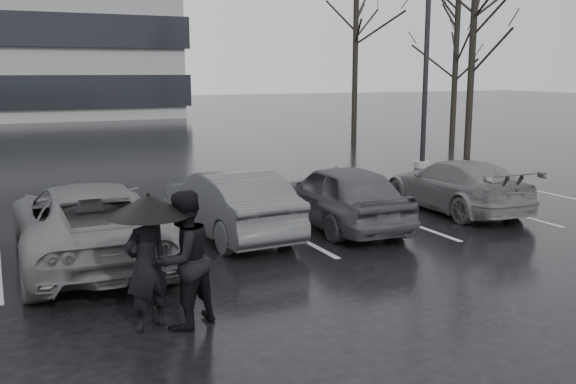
{
  "coord_description": "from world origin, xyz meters",
  "views": [
    {
      "loc": [
        -4.92,
        -9.73,
        3.33
      ],
      "look_at": [
        0.06,
        1.0,
        1.1
      ],
      "focal_mm": 40.0,
      "sensor_mm": 36.0,
      "label": 1
    }
  ],
  "objects_px": {
    "car_west_b": "(88,222)",
    "pedestrian_right": "(184,260)",
    "tree_ne": "(455,68)",
    "car_main": "(340,195)",
    "tree_north": "(355,52)",
    "lamp_post": "(427,33)",
    "tree_east": "(472,54)",
    "car_east": "(455,185)",
    "pedestrian_left": "(146,265)",
    "car_west_a": "(229,203)"
  },
  "relations": [
    {
      "from": "car_main",
      "to": "car_west_a",
      "type": "height_order",
      "value": "car_main"
    },
    {
      "from": "car_west_a",
      "to": "tree_ne",
      "type": "xyz_separation_m",
      "value": [
        15.1,
        11.58,
        2.81
      ]
    },
    {
      "from": "car_west_b",
      "to": "pedestrian_right",
      "type": "distance_m",
      "value": 3.66
    },
    {
      "from": "tree_ne",
      "to": "pedestrian_left",
      "type": "bearing_deg",
      "value": -138.4
    },
    {
      "from": "car_west_a",
      "to": "pedestrian_left",
      "type": "distance_m",
      "value": 4.92
    },
    {
      "from": "pedestrian_left",
      "to": "pedestrian_right",
      "type": "relative_size",
      "value": 0.95
    },
    {
      "from": "car_east",
      "to": "pedestrian_right",
      "type": "distance_m",
      "value": 9.01
    },
    {
      "from": "car_main",
      "to": "tree_north",
      "type": "distance_m",
      "value": 17.84
    },
    {
      "from": "pedestrian_left",
      "to": "tree_ne",
      "type": "bearing_deg",
      "value": -160.13
    },
    {
      "from": "tree_north",
      "to": "car_east",
      "type": "bearing_deg",
      "value": -111.74
    },
    {
      "from": "car_west_b",
      "to": "lamp_post",
      "type": "distance_m",
      "value": 14.6
    },
    {
      "from": "pedestrian_left",
      "to": "lamp_post",
      "type": "relative_size",
      "value": 0.17
    },
    {
      "from": "car_main",
      "to": "tree_east",
      "type": "relative_size",
      "value": 0.51
    },
    {
      "from": "tree_ne",
      "to": "lamp_post",
      "type": "bearing_deg",
      "value": -136.42
    },
    {
      "from": "car_main",
      "to": "car_west_b",
      "type": "xyz_separation_m",
      "value": [
        -5.32,
        -0.38,
        0.01
      ]
    },
    {
      "from": "tree_ne",
      "to": "pedestrian_right",
      "type": "bearing_deg",
      "value": -137.44
    },
    {
      "from": "car_main",
      "to": "tree_north",
      "type": "relative_size",
      "value": 0.48
    },
    {
      "from": "car_west_b",
      "to": "tree_east",
      "type": "xyz_separation_m",
      "value": [
        15.49,
        8.27,
        3.29
      ]
    },
    {
      "from": "car_east",
      "to": "tree_ne",
      "type": "distance_m",
      "value": 15.16
    },
    {
      "from": "pedestrian_right",
      "to": "tree_east",
      "type": "relative_size",
      "value": 0.23
    },
    {
      "from": "lamp_post",
      "to": "pedestrian_right",
      "type": "bearing_deg",
      "value": -137.95
    },
    {
      "from": "tree_north",
      "to": "tree_ne",
      "type": "bearing_deg",
      "value": -40.6
    },
    {
      "from": "car_main",
      "to": "tree_ne",
      "type": "xyz_separation_m",
      "value": [
        12.67,
        11.89,
        2.8
      ]
    },
    {
      "from": "tree_ne",
      "to": "car_west_a",
      "type": "bearing_deg",
      "value": -142.51
    },
    {
      "from": "lamp_post",
      "to": "tree_east",
      "type": "relative_size",
      "value": 1.26
    },
    {
      "from": "car_east",
      "to": "pedestrian_left",
      "type": "height_order",
      "value": "pedestrian_left"
    },
    {
      "from": "car_east",
      "to": "tree_north",
      "type": "xyz_separation_m",
      "value": [
        5.82,
        14.6,
        3.63
      ]
    },
    {
      "from": "tree_north",
      "to": "pedestrian_right",
      "type": "bearing_deg",
      "value": -126.13
    },
    {
      "from": "car_east",
      "to": "pedestrian_left",
      "type": "relative_size",
      "value": 2.48
    },
    {
      "from": "pedestrian_right",
      "to": "car_east",
      "type": "bearing_deg",
      "value": -178.93
    },
    {
      "from": "tree_east",
      "to": "car_main",
      "type": "bearing_deg",
      "value": -142.2
    },
    {
      "from": "pedestrian_right",
      "to": "tree_ne",
      "type": "relative_size",
      "value": 0.26
    },
    {
      "from": "car_main",
      "to": "lamp_post",
      "type": "relative_size",
      "value": 0.41
    },
    {
      "from": "pedestrian_left",
      "to": "lamp_post",
      "type": "xyz_separation_m",
      "value": [
        12.03,
        10.32,
        3.75
      ]
    },
    {
      "from": "car_west_b",
      "to": "tree_east",
      "type": "bearing_deg",
      "value": -151.13
    },
    {
      "from": "tree_north",
      "to": "lamp_post",
      "type": "bearing_deg",
      "value": -104.65
    },
    {
      "from": "tree_ne",
      "to": "tree_north",
      "type": "distance_m",
      "value": 4.67
    },
    {
      "from": "pedestrian_left",
      "to": "car_west_a",
      "type": "bearing_deg",
      "value": -144.01
    },
    {
      "from": "car_west_b",
      "to": "pedestrian_left",
      "type": "height_order",
      "value": "pedestrian_left"
    },
    {
      "from": "car_east",
      "to": "pedestrian_right",
      "type": "relative_size",
      "value": 2.35
    },
    {
      "from": "car_east",
      "to": "tree_north",
      "type": "relative_size",
      "value": 0.51
    },
    {
      "from": "car_west_b",
      "to": "tree_east",
      "type": "distance_m",
      "value": 17.87
    },
    {
      "from": "car_west_a",
      "to": "tree_east",
      "type": "xyz_separation_m",
      "value": [
        12.6,
        7.58,
        3.31
      ]
    },
    {
      "from": "car_west_a",
      "to": "car_east",
      "type": "height_order",
      "value": "car_west_a"
    },
    {
      "from": "pedestrian_left",
      "to": "tree_north",
      "type": "bearing_deg",
      "value": -148.94
    },
    {
      "from": "lamp_post",
      "to": "tree_ne",
      "type": "bearing_deg",
      "value": 43.58
    },
    {
      "from": "pedestrian_left",
      "to": "pedestrian_right",
      "type": "xyz_separation_m",
      "value": [
        0.46,
        -0.11,
        0.05
      ]
    },
    {
      "from": "car_west_b",
      "to": "tree_ne",
      "type": "relative_size",
      "value": 0.73
    },
    {
      "from": "tree_east",
      "to": "tree_ne",
      "type": "height_order",
      "value": "tree_east"
    },
    {
      "from": "car_main",
      "to": "car_east",
      "type": "distance_m",
      "value": 3.36
    }
  ]
}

